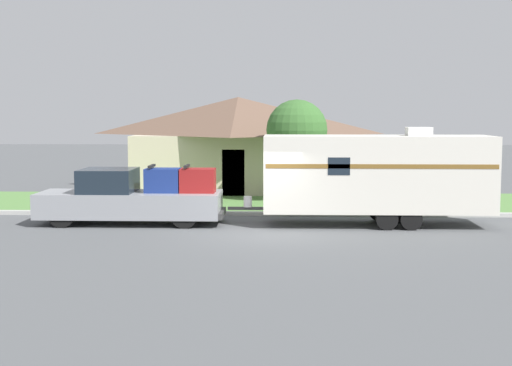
# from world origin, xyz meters

# --- Properties ---
(ground_plane) EXTENTS (120.00, 120.00, 0.00)m
(ground_plane) POSITION_xyz_m (0.00, 0.00, 0.00)
(ground_plane) COLOR #515456
(curb_strip) EXTENTS (80.00, 0.30, 0.14)m
(curb_strip) POSITION_xyz_m (0.00, 3.75, 0.07)
(curb_strip) COLOR #ADADA8
(curb_strip) RESTS_ON ground_plane
(lawn_strip) EXTENTS (80.00, 7.00, 0.03)m
(lawn_strip) POSITION_xyz_m (0.00, 7.40, 0.01)
(lawn_strip) COLOR #568442
(lawn_strip) RESTS_ON ground_plane
(house_across_street) EXTENTS (10.17, 7.91, 4.49)m
(house_across_street) POSITION_xyz_m (-1.53, 13.20, 2.33)
(house_across_street) COLOR beige
(house_across_street) RESTS_ON ground_plane
(pickup_truck) EXTENTS (6.22, 2.03, 2.00)m
(pickup_truck) POSITION_xyz_m (-4.42, 1.70, 0.87)
(pickup_truck) COLOR black
(pickup_truck) RESTS_ON ground_plane
(travel_trailer) EXTENTS (8.70, 2.21, 3.27)m
(travel_trailer) POSITION_xyz_m (3.79, 1.70, 1.73)
(travel_trailer) COLOR black
(travel_trailer) RESTS_ON ground_plane
(mailbox) EXTENTS (0.48, 0.20, 1.38)m
(mailbox) POSITION_xyz_m (5.22, 4.74, 1.06)
(mailbox) COLOR brown
(mailbox) RESTS_ON ground_plane
(tree_in_yard) EXTENTS (2.52, 2.52, 4.28)m
(tree_in_yard) POSITION_xyz_m (1.25, 7.52, 3.00)
(tree_in_yard) COLOR brown
(tree_in_yard) RESTS_ON ground_plane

